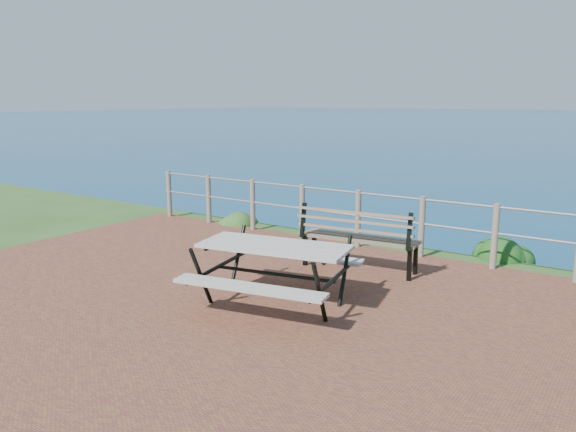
# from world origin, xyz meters

# --- Properties ---
(ground) EXTENTS (10.00, 7.00, 0.12)m
(ground) POSITION_xyz_m (0.00, 0.00, 0.00)
(ground) COLOR brown
(ground) RESTS_ON ground
(safety_railing) EXTENTS (9.40, 0.10, 1.00)m
(safety_railing) POSITION_xyz_m (0.00, 3.35, 0.57)
(safety_railing) COLOR #6B5B4C
(safety_railing) RESTS_ON ground
(picnic_table) EXTENTS (1.95, 1.58, 0.78)m
(picnic_table) POSITION_xyz_m (0.44, 0.25, 0.50)
(picnic_table) COLOR gray
(picnic_table) RESTS_ON ground
(park_bench) EXTENTS (1.81, 0.64, 1.00)m
(park_bench) POSITION_xyz_m (0.64, 2.16, 0.66)
(park_bench) COLOR brown
(park_bench) RESTS_ON ground
(shrub_lip_west) EXTENTS (0.67, 0.67, 0.38)m
(shrub_lip_west) POSITION_xyz_m (-3.01, 3.72, 0.00)
(shrub_lip_west) COLOR #244D1D
(shrub_lip_west) RESTS_ON ground
(shrub_lip_east) EXTENTS (0.82, 0.82, 0.58)m
(shrub_lip_east) POSITION_xyz_m (2.26, 4.14, 0.00)
(shrub_lip_east) COLOR #144215
(shrub_lip_east) RESTS_ON ground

